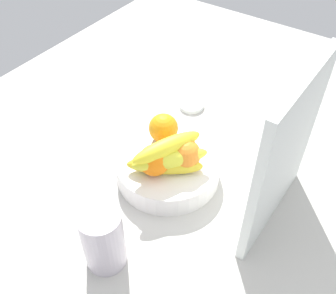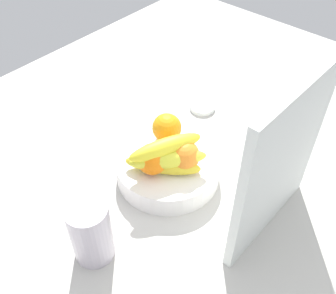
{
  "view_description": "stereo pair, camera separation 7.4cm",
  "coord_description": "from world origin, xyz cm",
  "px_view_note": "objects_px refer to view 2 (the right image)",
  "views": [
    {
      "loc": [
        50.17,
        33.41,
        71.21
      ],
      "look_at": [
        -2.22,
        -2.64,
        9.49
      ],
      "focal_mm": 42.22,
      "sensor_mm": 36.0,
      "label": 1
    },
    {
      "loc": [
        45.61,
        39.28,
        71.21
      ],
      "look_at": [
        -2.22,
        -2.64,
        9.49
      ],
      "focal_mm": 42.22,
      "sensor_mm": 36.0,
      "label": 2
    }
  ],
  "objects_px": {
    "thermos_tumbler": "(89,230)",
    "jar_lid": "(202,107)",
    "cutting_board": "(281,165)",
    "fruit_bowl": "(168,167)",
    "orange_front_right": "(153,159)",
    "banana_bunch": "(165,157)",
    "orange_center": "(184,156)",
    "orange_front_left": "(167,128)"
  },
  "relations": [
    {
      "from": "thermos_tumbler",
      "to": "jar_lid",
      "type": "height_order",
      "value": "thermos_tumbler"
    },
    {
      "from": "cutting_board",
      "to": "fruit_bowl",
      "type": "bearing_deg",
      "value": -80.86
    },
    {
      "from": "orange_front_right",
      "to": "banana_bunch",
      "type": "distance_m",
      "value": 0.03
    },
    {
      "from": "orange_front_right",
      "to": "thermos_tumbler",
      "type": "relative_size",
      "value": 0.5
    },
    {
      "from": "orange_center",
      "to": "thermos_tumbler",
      "type": "bearing_deg",
      "value": -4.46
    },
    {
      "from": "orange_center",
      "to": "thermos_tumbler",
      "type": "xyz_separation_m",
      "value": [
        0.26,
        -0.02,
        -0.02
      ]
    },
    {
      "from": "banana_bunch",
      "to": "orange_front_left",
      "type": "bearing_deg",
      "value": -140.73
    },
    {
      "from": "orange_center",
      "to": "jar_lid",
      "type": "relative_size",
      "value": 0.97
    },
    {
      "from": "orange_front_left",
      "to": "cutting_board",
      "type": "relative_size",
      "value": 0.2
    },
    {
      "from": "orange_front_left",
      "to": "jar_lid",
      "type": "distance_m",
      "value": 0.23
    },
    {
      "from": "fruit_bowl",
      "to": "cutting_board",
      "type": "height_order",
      "value": "cutting_board"
    },
    {
      "from": "orange_front_left",
      "to": "cutting_board",
      "type": "bearing_deg",
      "value": 87.17
    },
    {
      "from": "orange_front_right",
      "to": "jar_lid",
      "type": "height_order",
      "value": "orange_front_right"
    },
    {
      "from": "fruit_bowl",
      "to": "cutting_board",
      "type": "relative_size",
      "value": 0.68
    },
    {
      "from": "orange_front_left",
      "to": "thermos_tumbler",
      "type": "distance_m",
      "value": 0.31
    },
    {
      "from": "fruit_bowl",
      "to": "cutting_board",
      "type": "bearing_deg",
      "value": 98.4
    },
    {
      "from": "orange_front_right",
      "to": "jar_lid",
      "type": "relative_size",
      "value": 0.97
    },
    {
      "from": "cutting_board",
      "to": "thermos_tumbler",
      "type": "xyz_separation_m",
      "value": [
        0.29,
        -0.22,
        -0.11
      ]
    },
    {
      "from": "orange_center",
      "to": "cutting_board",
      "type": "height_order",
      "value": "cutting_board"
    },
    {
      "from": "banana_bunch",
      "to": "orange_front_right",
      "type": "bearing_deg",
      "value": -47.06
    },
    {
      "from": "fruit_bowl",
      "to": "jar_lid",
      "type": "relative_size",
      "value": 3.37
    },
    {
      "from": "fruit_bowl",
      "to": "thermos_tumbler",
      "type": "xyz_separation_m",
      "value": [
        0.25,
        0.02,
        0.04
      ]
    },
    {
      "from": "orange_front_right",
      "to": "thermos_tumbler",
      "type": "xyz_separation_m",
      "value": [
        0.21,
        0.03,
        -0.02
      ]
    },
    {
      "from": "orange_front_right",
      "to": "banana_bunch",
      "type": "height_order",
      "value": "banana_bunch"
    },
    {
      "from": "banana_bunch",
      "to": "cutting_board",
      "type": "relative_size",
      "value": 0.48
    },
    {
      "from": "banana_bunch",
      "to": "jar_lid",
      "type": "height_order",
      "value": "banana_bunch"
    },
    {
      "from": "fruit_bowl",
      "to": "jar_lid",
      "type": "xyz_separation_m",
      "value": [
        -0.26,
        -0.1,
        -0.02
      ]
    },
    {
      "from": "orange_front_left",
      "to": "fruit_bowl",
      "type": "bearing_deg",
      "value": 43.51
    },
    {
      "from": "fruit_bowl",
      "to": "orange_center",
      "type": "height_order",
      "value": "orange_center"
    },
    {
      "from": "fruit_bowl",
      "to": "orange_front_left",
      "type": "distance_m",
      "value": 0.09
    },
    {
      "from": "orange_front_left",
      "to": "orange_center",
      "type": "xyz_separation_m",
      "value": [
        0.04,
        0.09,
        0.0
      ]
    },
    {
      "from": "orange_center",
      "to": "jar_lid",
      "type": "bearing_deg",
      "value": -151.38
    },
    {
      "from": "orange_front_left",
      "to": "orange_front_right",
      "type": "distance_m",
      "value": 0.11
    },
    {
      "from": "orange_front_left",
      "to": "banana_bunch",
      "type": "height_order",
      "value": "banana_bunch"
    },
    {
      "from": "jar_lid",
      "to": "banana_bunch",
      "type": "bearing_deg",
      "value": 21.36
    },
    {
      "from": "fruit_bowl",
      "to": "banana_bunch",
      "type": "relative_size",
      "value": 1.41
    },
    {
      "from": "orange_front_right",
      "to": "fruit_bowl",
      "type": "bearing_deg",
      "value": 175.66
    },
    {
      "from": "orange_front_right",
      "to": "orange_front_left",
      "type": "bearing_deg",
      "value": -155.49
    },
    {
      "from": "orange_center",
      "to": "banana_bunch",
      "type": "distance_m",
      "value": 0.04
    },
    {
      "from": "jar_lid",
      "to": "orange_center",
      "type": "bearing_deg",
      "value": 28.62
    },
    {
      "from": "orange_front_right",
      "to": "jar_lid",
      "type": "xyz_separation_m",
      "value": [
        -0.31,
        -0.09,
        -0.08
      ]
    },
    {
      "from": "jar_lid",
      "to": "cutting_board",
      "type": "bearing_deg",
      "value": 56.94
    }
  ]
}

